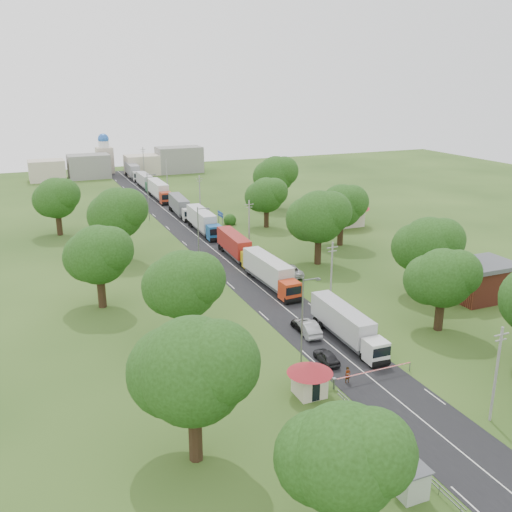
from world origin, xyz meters
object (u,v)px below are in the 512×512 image
car_lane_front (327,357)px  pedestrian_near (348,375)px  boom_barrier (362,374)px  guard_booth (310,374)px  truck_0 (346,324)px  car_lane_mid (308,328)px  info_sign (220,217)px

car_lane_front → pedestrian_near: (-0.18, -4.50, 0.16)m
boom_barrier → guard_booth: (-5.84, -0.00, 1.27)m
guard_booth → truck_0: 12.85m
boom_barrier → pedestrian_near: pedestrian_near is taller
car_lane_mid → pedestrian_near: size_ratio=3.02×
boom_barrier → info_sign: size_ratio=2.25×
info_sign → car_lane_front: size_ratio=1.03×
guard_booth → pedestrian_near: bearing=6.3°
boom_barrier → car_lane_front: 5.13m
pedestrian_near → guard_booth: bearing=-176.7°
boom_barrier → pedestrian_near: 1.39m
boom_barrier → guard_booth: size_ratio=2.10×
boom_barrier → truck_0: truck_0 is taller
truck_0 → pedestrian_near: 9.66m
guard_booth → info_sign: info_sign is taller
truck_0 → car_lane_mid: size_ratio=2.72×
boom_barrier → truck_0: (3.55, 8.77, 1.13)m
car_lane_front → car_lane_mid: (1.47, 7.00, 0.15)m
truck_0 → car_lane_mid: 4.70m
truck_0 → car_lane_mid: truck_0 is taller
boom_barrier → car_lane_front: car_lane_front is taller
guard_booth → car_lane_front: guard_booth is taller
info_sign → truck_0: bearing=-93.4°
info_sign → car_lane_front: (-7.67, -55.00, -2.32)m
car_lane_mid → pedestrian_near: 11.62m
guard_booth → info_sign: size_ratio=1.07×
info_sign → car_lane_mid: bearing=-97.4°
boom_barrier → car_lane_mid: bearing=88.3°
guard_booth → pedestrian_near: (4.55, 0.50, -1.33)m
pedestrian_near → car_lane_front: bearing=84.8°
guard_booth → car_lane_front: size_ratio=1.10×
guard_booth → truck_0: (9.39, 8.77, -0.14)m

